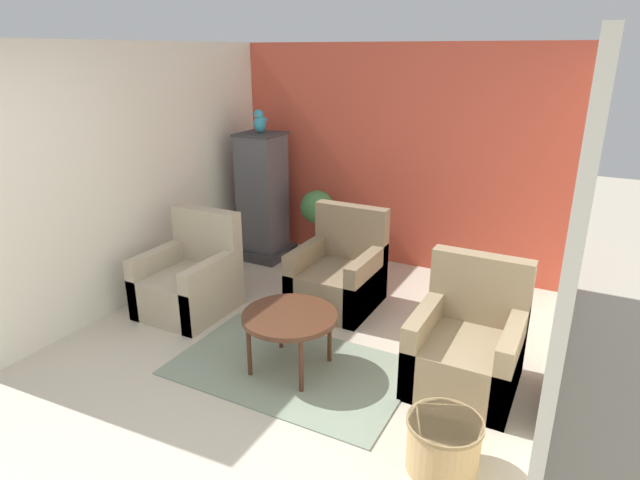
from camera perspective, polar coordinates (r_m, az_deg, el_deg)
name	(u,v)px	position (r m, az deg, el deg)	size (l,w,h in m)	color
ground_plane	(178,464)	(3.65, -14.90, -22.05)	(20.00, 20.00, 0.00)	beige
wall_back_accent	(399,159)	(6.13, 8.39, 8.57)	(3.99, 0.06, 2.47)	#C64C38
wall_left	(144,174)	(5.59, -18.25, 6.74)	(0.06, 3.74, 2.47)	silver
wall_right	(581,234)	(3.95, 26.09, 0.61)	(0.06, 3.74, 2.47)	silver
area_rug	(291,368)	(4.37, -3.14, -13.46)	(1.83, 1.14, 0.01)	gray
coffee_table	(290,319)	(4.15, -3.25, -8.42)	(0.74, 0.74, 0.48)	#472819
armchair_left	(190,282)	(5.29, -13.66, -4.35)	(0.75, 0.80, 0.95)	tan
armchair_right	(467,349)	(4.20, 15.39, -11.14)	(0.75, 0.80, 0.95)	#8E7A5B
armchair_middle	(339,277)	(5.25, 2.01, -3.92)	(0.75, 0.80, 0.95)	#7A664C
birdcage	(263,199)	(6.40, -6.14, 4.37)	(0.59, 0.59, 1.50)	#353539
parrot	(260,122)	(6.23, -6.43, 12.40)	(0.12, 0.22, 0.27)	teal
potted_plant	(317,216)	(6.29, -0.34, 2.57)	(0.43, 0.39, 0.85)	brown
wicker_basket	(443,443)	(3.48, 13.02, -20.34)	(0.46, 0.46, 0.34)	tan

